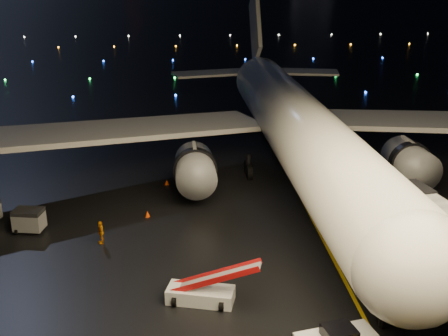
{
  "coord_description": "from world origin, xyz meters",
  "views": [
    {
      "loc": [
        1.49,
        -29.6,
        19.84
      ],
      "look_at": [
        4.5,
        12.0,
        5.0
      ],
      "focal_mm": 45.0,
      "sensor_mm": 36.0,
      "label": 1
    }
  ],
  "objects_px": {
    "belt_loader": "(200,281)",
    "crew_c": "(101,232)",
    "baggage_cart_0": "(29,220)",
    "airliner": "(292,84)"
  },
  "relations": [
    {
      "from": "belt_loader",
      "to": "crew_c",
      "type": "height_order",
      "value": "belt_loader"
    },
    {
      "from": "crew_c",
      "to": "baggage_cart_0",
      "type": "height_order",
      "value": "baggage_cart_0"
    },
    {
      "from": "belt_loader",
      "to": "crew_c",
      "type": "relative_size",
      "value": 3.33
    },
    {
      "from": "airliner",
      "to": "crew_c",
      "type": "relative_size",
      "value": 34.36
    },
    {
      "from": "belt_loader",
      "to": "crew_c",
      "type": "distance_m",
      "value": 11.25
    },
    {
      "from": "airliner",
      "to": "baggage_cart_0",
      "type": "xyz_separation_m",
      "value": [
        -23.29,
        -13.1,
        -8.04
      ]
    },
    {
      "from": "belt_loader",
      "to": "baggage_cart_0",
      "type": "distance_m",
      "value": 17.27
    },
    {
      "from": "belt_loader",
      "to": "baggage_cart_0",
      "type": "relative_size",
      "value": 2.75
    },
    {
      "from": "crew_c",
      "to": "baggage_cart_0",
      "type": "distance_m",
      "value": 6.47
    },
    {
      "from": "baggage_cart_0",
      "to": "airliner",
      "type": "bearing_deg",
      "value": 39.28
    }
  ]
}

